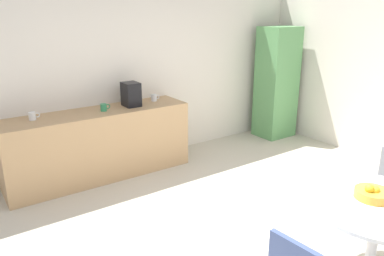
{
  "coord_description": "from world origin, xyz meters",
  "views": [
    {
      "loc": [
        -2.26,
        -1.83,
        2.15
      ],
      "look_at": [
        -0.12,
        1.25,
        0.95
      ],
      "focal_mm": 34.92,
      "sensor_mm": 36.0,
      "label": 1
    }
  ],
  "objects_px": {
    "round_table": "(377,218)",
    "coffee_maker": "(131,94)",
    "mug_green": "(33,116)",
    "locker_cabinet": "(277,83)",
    "fruit_bowl": "(373,193)",
    "mug_white": "(154,98)",
    "mug_red": "(104,107)"
  },
  "relations": [
    {
      "from": "locker_cabinet",
      "to": "coffee_maker",
      "type": "distance_m",
      "value": 2.7
    },
    {
      "from": "mug_green",
      "to": "round_table",
      "type": "bearing_deg",
      "value": -61.28
    },
    {
      "from": "mug_red",
      "to": "round_table",
      "type": "bearing_deg",
      "value": -73.49
    },
    {
      "from": "locker_cabinet",
      "to": "coffee_maker",
      "type": "xyz_separation_m",
      "value": [
        -2.69,
        0.1,
        0.12
      ]
    },
    {
      "from": "mug_white",
      "to": "mug_red",
      "type": "bearing_deg",
      "value": -171.93
    },
    {
      "from": "round_table",
      "to": "coffee_maker",
      "type": "xyz_separation_m",
      "value": [
        -0.53,
        3.2,
        0.47
      ]
    },
    {
      "from": "locker_cabinet",
      "to": "mug_green",
      "type": "bearing_deg",
      "value": 177.75
    },
    {
      "from": "locker_cabinet",
      "to": "mug_red",
      "type": "height_order",
      "value": "locker_cabinet"
    },
    {
      "from": "locker_cabinet",
      "to": "mug_green",
      "type": "distance_m",
      "value": 3.95
    },
    {
      "from": "mug_white",
      "to": "mug_green",
      "type": "bearing_deg",
      "value": -179.26
    },
    {
      "from": "mug_white",
      "to": "coffee_maker",
      "type": "height_order",
      "value": "coffee_maker"
    },
    {
      "from": "round_table",
      "to": "mug_red",
      "type": "height_order",
      "value": "mug_red"
    },
    {
      "from": "mug_white",
      "to": "mug_green",
      "type": "xyz_separation_m",
      "value": [
        -1.64,
        -0.02,
        0.0
      ]
    },
    {
      "from": "fruit_bowl",
      "to": "coffee_maker",
      "type": "xyz_separation_m",
      "value": [
        -0.55,
        3.13,
        0.29
      ]
    },
    {
      "from": "mug_white",
      "to": "mug_green",
      "type": "relative_size",
      "value": 1.0
    },
    {
      "from": "locker_cabinet",
      "to": "fruit_bowl",
      "type": "bearing_deg",
      "value": -125.3
    },
    {
      "from": "fruit_bowl",
      "to": "mug_green",
      "type": "distance_m",
      "value": 3.66
    },
    {
      "from": "mug_green",
      "to": "mug_white",
      "type": "bearing_deg",
      "value": 0.74
    },
    {
      "from": "round_table",
      "to": "mug_green",
      "type": "xyz_separation_m",
      "value": [
        -1.78,
        3.25,
        0.36
      ]
    },
    {
      "from": "locker_cabinet",
      "to": "mug_white",
      "type": "relative_size",
      "value": 14.55
    },
    {
      "from": "round_table",
      "to": "coffee_maker",
      "type": "bearing_deg",
      "value": 99.43
    },
    {
      "from": "fruit_bowl",
      "to": "mug_red",
      "type": "bearing_deg",
      "value": 107.17
    },
    {
      "from": "mug_white",
      "to": "mug_red",
      "type": "xyz_separation_m",
      "value": [
        -0.8,
        -0.11,
        0.0
      ]
    },
    {
      "from": "round_table",
      "to": "mug_red",
      "type": "bearing_deg",
      "value": 106.51
    },
    {
      "from": "fruit_bowl",
      "to": "round_table",
      "type": "bearing_deg",
      "value": -103.69
    },
    {
      "from": "mug_green",
      "to": "coffee_maker",
      "type": "height_order",
      "value": "coffee_maker"
    },
    {
      "from": "round_table",
      "to": "mug_white",
      "type": "relative_size",
      "value": 8.51
    },
    {
      "from": "mug_white",
      "to": "round_table",
      "type": "bearing_deg",
      "value": -87.56
    },
    {
      "from": "fruit_bowl",
      "to": "mug_white",
      "type": "relative_size",
      "value": 2.15
    },
    {
      "from": "locker_cabinet",
      "to": "mug_red",
      "type": "xyz_separation_m",
      "value": [
        -3.1,
        0.06,
        0.01
      ]
    },
    {
      "from": "mug_green",
      "to": "mug_red",
      "type": "xyz_separation_m",
      "value": [
        0.85,
        -0.09,
        0.0
      ]
    },
    {
      "from": "mug_green",
      "to": "locker_cabinet",
      "type": "bearing_deg",
      "value": -2.25
    }
  ]
}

